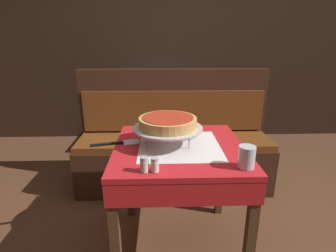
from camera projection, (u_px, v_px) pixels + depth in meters
name	position (u px, v px, depth m)	size (l,w,h in m)	color
ground_plane	(178.00, 245.00, 1.78)	(14.00, 14.00, 0.00)	brown
dining_table_front	(179.00, 161.00, 1.58)	(0.76, 0.76, 0.73)	red
dining_table_rear	(163.00, 98.00, 3.19)	(0.74, 0.74, 0.74)	#194799
booth_bench	(174.00, 153.00, 2.43)	(1.74, 0.46, 1.08)	#3D2316
back_wall_panel	(168.00, 49.00, 3.44)	(6.00, 0.04, 2.40)	black
pizza_pan_stand	(168.00, 129.00, 1.54)	(0.41, 0.41, 0.11)	#ADADB2
deep_dish_pizza	(168.00, 122.00, 1.53)	(0.34, 0.34, 0.06)	tan
pizza_server	(117.00, 143.00, 1.57)	(0.30, 0.12, 0.01)	#BCBCC1
water_glass_near	(247.00, 157.00, 1.27)	(0.08, 0.08, 0.11)	silver
salt_shaker	(144.00, 164.00, 1.23)	(0.04, 0.04, 0.08)	silver
pepper_shaker	(155.00, 165.00, 1.24)	(0.04, 0.04, 0.07)	silver
condiment_caddy	(168.00, 85.00, 3.23)	(0.12, 0.12, 0.18)	black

